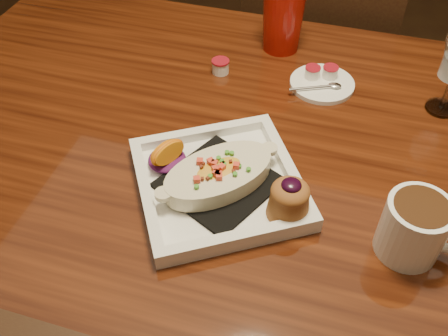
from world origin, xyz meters
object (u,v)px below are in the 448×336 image
(chair_far, at_px, (315,66))
(red_tumbler, at_px, (283,16))
(plate, at_px, (226,182))
(table, at_px, (272,180))
(saucer, at_px, (321,82))
(coffee_mug, at_px, (416,227))

(chair_far, relative_size, red_tumbler, 6.00)
(plate, height_order, red_tumbler, red_tumbler)
(table, distance_m, saucer, 0.23)
(saucer, bearing_deg, coffee_mug, -63.14)
(plate, bearing_deg, red_tumbler, 58.65)
(table, relative_size, red_tumbler, 9.67)
(saucer, bearing_deg, plate, -107.10)
(plate, bearing_deg, table, 36.65)
(red_tumbler, bearing_deg, chair_far, 79.33)
(plate, distance_m, coffee_mug, 0.29)
(saucer, relative_size, red_tumbler, 0.85)
(table, height_order, saucer, saucer)
(chair_far, xyz_separation_m, saucer, (0.05, -0.43, 0.25))
(coffee_mug, height_order, saucer, coffee_mug)
(plate, height_order, coffee_mug, coffee_mug)
(coffee_mug, height_order, red_tumbler, red_tumbler)
(chair_far, distance_m, saucer, 0.50)
(coffee_mug, distance_m, saucer, 0.42)
(chair_far, bearing_deg, red_tumbler, 79.33)
(coffee_mug, distance_m, red_tumbler, 0.57)
(red_tumbler, bearing_deg, table, -79.50)
(table, relative_size, chair_far, 1.61)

